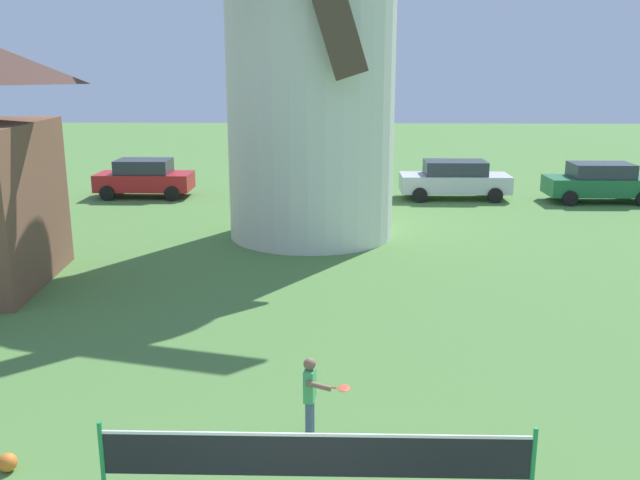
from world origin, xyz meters
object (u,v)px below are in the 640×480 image
player_far (311,392)px  parked_car_red (144,178)px  parked_car_silver (455,179)px  windmill (311,27)px  parked_car_black (298,180)px  tennis_net (316,456)px  parked_car_green (600,182)px  stray_ball (8,462)px

player_far → parked_car_red: (-7.61, 18.87, 0.12)m
parked_car_red → parked_car_silver: 12.76m
windmill → parked_car_black: windmill is taller
windmill → player_far: windmill is taller
parked_car_black → tennis_net: bearing=-86.2°
parked_car_red → parked_car_black: same height
parked_car_silver → parked_car_green: 5.70m
stray_ball → player_far: bearing=14.7°
tennis_net → parked_car_black: parked_car_black is taller
parked_car_silver → parked_car_green: same height
player_far → windmill: bearing=92.2°
player_far → parked_car_silver: size_ratio=0.28×
parked_car_green → tennis_net: bearing=-118.2°
windmill → parked_car_red: (-7.15, 6.45, -5.64)m
parked_car_red → parked_car_green: same height
tennis_net → windmill: bearing=92.4°
parked_car_red → parked_car_black: bearing=-4.5°
parked_car_red → stray_ball: bearing=-79.9°
tennis_net → stray_ball: 4.28m
parked_car_black → parked_car_green: 12.04m
player_far → parked_car_black: size_ratio=0.30×
windmill → tennis_net: bearing=-87.6°
parked_car_red → parked_car_silver: bearing=-0.3°
windmill → tennis_net: size_ratio=2.40×
parked_car_black → parked_car_silver: same height
windmill → stray_ball: windmill is taller
tennis_net → parked_car_silver: bearing=76.2°
windmill → parked_car_silver: (5.62, 6.38, -5.64)m
stray_ball → parked_car_red: 20.26m
parked_car_black → stray_ball: bearing=-98.3°
windmill → parked_car_black: size_ratio=3.18×
tennis_net → stray_ball: bearing=171.4°
parked_car_black → parked_car_green: same height
windmill → stray_ball: bearing=-105.0°
tennis_net → player_far: (-0.12, 1.70, 0.00)m
player_far → parked_car_silver: 19.50m
parked_car_red → parked_car_green: (18.44, -0.63, 0.00)m
parked_car_silver → stray_ball: bearing=-114.9°
tennis_net → parked_car_green: bearing=61.8°
stray_ball → parked_car_black: size_ratio=0.06×
parked_car_red → tennis_net: bearing=-69.4°
parked_car_black → windmill: bearing=-82.8°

